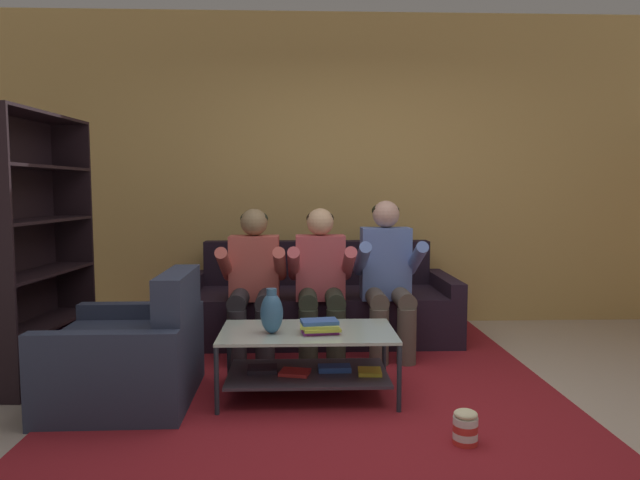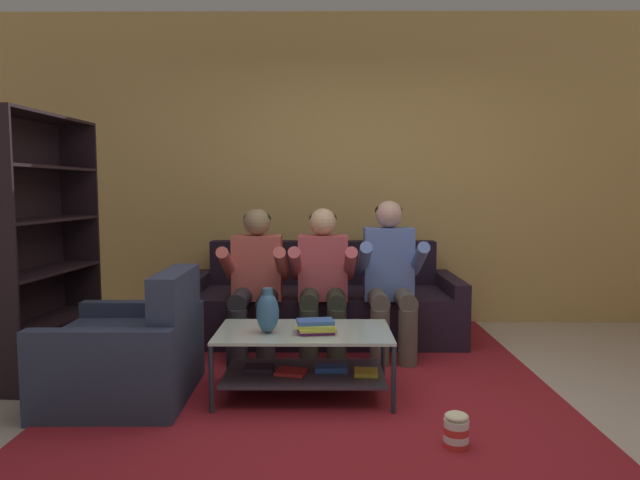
% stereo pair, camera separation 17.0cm
% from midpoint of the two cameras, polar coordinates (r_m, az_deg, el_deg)
% --- Properties ---
extents(ground, '(16.80, 16.80, 0.00)m').
position_cam_midpoint_polar(ground, '(3.25, 3.30, -17.92)').
color(ground, '#BFADA1').
extents(back_partition, '(8.40, 0.12, 2.90)m').
position_cam_midpoint_polar(back_partition, '(5.45, 0.92, 6.96)').
color(back_partition, tan).
rests_on(back_partition, ground).
extents(couch, '(2.29, 0.91, 0.80)m').
position_cam_midpoint_polar(couch, '(4.93, -1.16, -6.64)').
color(couch, black).
rests_on(couch, ground).
extents(person_seated_left, '(0.50, 0.58, 1.12)m').
position_cam_midpoint_polar(person_seated_left, '(4.36, -7.80, -3.64)').
color(person_seated_left, '#28252A').
rests_on(person_seated_left, ground).
extents(person_seated_middle, '(0.50, 0.58, 1.13)m').
position_cam_midpoint_polar(person_seated_middle, '(4.34, -1.05, -3.63)').
color(person_seated_middle, '#2C2F24').
rests_on(person_seated_middle, ground).
extents(person_seated_right, '(0.50, 0.58, 1.18)m').
position_cam_midpoint_polar(person_seated_right, '(4.38, 5.66, -3.21)').
color(person_seated_right, brown).
rests_on(person_seated_right, ground).
extents(coffee_table, '(1.06, 0.60, 0.41)m').
position_cam_midpoint_polar(coffee_table, '(3.55, -2.60, -11.27)').
color(coffee_table, '#B4C6BB').
rests_on(coffee_table, ground).
extents(area_rug, '(3.03, 3.37, 0.01)m').
position_cam_midpoint_polar(area_rug, '(4.19, -1.76, -12.51)').
color(area_rug, maroon).
rests_on(area_rug, ground).
extents(vase, '(0.14, 0.14, 0.27)m').
position_cam_midpoint_polar(vase, '(3.43, -6.28, -7.21)').
color(vase, '#356089').
rests_on(vase, coffee_table).
extents(book_stack, '(0.24, 0.19, 0.08)m').
position_cam_midpoint_polar(book_stack, '(3.44, -1.43, -8.64)').
color(book_stack, purple).
rests_on(book_stack, coffee_table).
extents(bookshelf, '(0.39, 1.08, 1.77)m').
position_cam_midpoint_polar(bookshelf, '(4.32, -28.11, -3.35)').
color(bookshelf, black).
rests_on(bookshelf, ground).
extents(armchair, '(0.81, 0.90, 0.78)m').
position_cam_midpoint_polar(armchair, '(3.68, -19.71, -11.05)').
color(armchair, '#2C3249').
rests_on(armchair, ground).
extents(popcorn_tub, '(0.12, 0.12, 0.18)m').
position_cam_midpoint_polar(popcorn_tub, '(3.04, 12.71, -17.85)').
color(popcorn_tub, red).
rests_on(popcorn_tub, ground).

